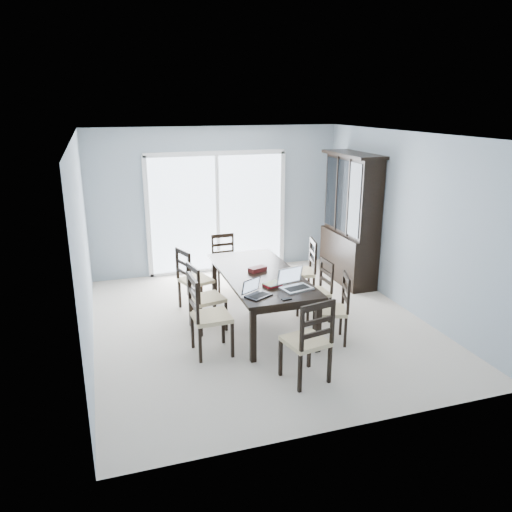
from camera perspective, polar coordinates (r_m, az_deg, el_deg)
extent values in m
plane|color=beige|center=(7.11, 0.48, -7.70)|extent=(5.00, 5.00, 0.00)
plane|color=white|center=(6.46, 0.54, 13.72)|extent=(5.00, 5.00, 0.00)
cube|color=#8E9DAA|center=(9.02, -4.50, 6.32)|extent=(4.50, 0.02, 2.60)
cube|color=#8E9DAA|center=(6.36, -19.14, 0.78)|extent=(0.02, 5.00, 2.60)
cube|color=#8E9DAA|center=(7.66, 16.76, 3.69)|extent=(0.02, 5.00, 2.60)
cube|color=gray|center=(10.29, -5.62, -0.08)|extent=(4.50, 2.00, 0.10)
cube|color=#99999E|center=(11.09, -6.82, 4.34)|extent=(4.50, 0.06, 1.10)
cube|color=black|center=(6.83, 0.50, -2.14)|extent=(1.00, 2.20, 0.04)
cube|color=black|center=(6.85, 0.50, -2.61)|extent=(0.88, 2.08, 0.10)
cube|color=black|center=(5.98, -0.34, -9.06)|extent=(0.07, 0.07, 0.69)
cube|color=black|center=(6.26, 7.08, -7.95)|extent=(0.07, 0.07, 0.69)
cube|color=black|center=(7.77, -4.77, -2.80)|extent=(0.07, 0.07, 0.69)
cube|color=black|center=(7.98, 1.11, -2.18)|extent=(0.07, 0.07, 0.69)
cube|color=black|center=(8.79, 10.44, -0.09)|extent=(0.45, 1.30, 0.85)
cube|color=black|center=(8.55, 11.01, 6.83)|extent=(0.38, 1.30, 1.30)
cube|color=black|center=(8.44, 11.09, 11.33)|extent=(0.50, 1.38, 0.05)
cube|color=black|center=(8.09, 11.20, 6.25)|extent=(0.02, 0.36, 1.18)
cube|color=black|center=(8.46, 9.84, 6.78)|extent=(0.02, 0.36, 1.18)
cube|color=black|center=(8.83, 8.59, 7.27)|extent=(0.02, 0.36, 1.18)
cube|color=silver|center=(9.05, -4.43, 4.75)|extent=(2.40, 0.02, 2.10)
cube|color=white|center=(8.86, -4.57, 11.62)|extent=(2.52, 0.05, 0.08)
cube|color=white|center=(9.03, -4.41, 4.73)|extent=(0.06, 0.05, 2.10)
cube|color=white|center=(9.31, -4.27, -1.45)|extent=(2.52, 0.05, 0.05)
cube|color=black|center=(6.40, -7.27, -8.55)|extent=(0.04, 0.04, 0.45)
cube|color=black|center=(6.05, -6.40, -10.12)|extent=(0.04, 0.04, 0.45)
cube|color=black|center=(6.49, -3.78, -8.07)|extent=(0.04, 0.04, 0.45)
cube|color=black|center=(6.14, -2.72, -9.58)|extent=(0.04, 0.04, 0.45)
cube|color=beige|center=(6.16, -5.11, -6.95)|extent=(0.46, 0.46, 0.05)
cube|color=black|center=(7.00, -7.50, -6.38)|extent=(0.04, 0.04, 0.42)
cube|color=black|center=(6.69, -6.31, -7.50)|extent=(0.04, 0.04, 0.42)
cube|color=black|center=(7.13, -4.75, -5.83)|extent=(0.04, 0.04, 0.42)
cube|color=black|center=(6.83, -3.45, -6.90)|extent=(0.04, 0.04, 0.42)
cube|color=beige|center=(6.82, -5.56, -4.85)|extent=(0.48, 0.48, 0.05)
cube|color=black|center=(7.64, -8.72, -4.35)|extent=(0.04, 0.04, 0.43)
cube|color=black|center=(7.33, -7.35, -5.23)|extent=(0.04, 0.04, 0.43)
cube|color=black|center=(7.81, -6.27, -3.77)|extent=(0.04, 0.04, 0.43)
cube|color=black|center=(7.50, -4.83, -4.62)|extent=(0.04, 0.04, 0.43)
cube|color=beige|center=(7.48, -6.86, -2.79)|extent=(0.52, 0.52, 0.05)
cube|color=black|center=(6.48, 10.17, -8.60)|extent=(0.04, 0.04, 0.40)
cube|color=black|center=(6.80, 9.65, -7.29)|extent=(0.04, 0.04, 0.40)
cube|color=black|center=(6.43, 6.99, -8.67)|extent=(0.04, 0.04, 0.40)
cube|color=black|center=(6.75, 6.63, -7.35)|extent=(0.04, 0.04, 0.40)
cube|color=beige|center=(6.52, 8.45, -6.17)|extent=(0.50, 0.50, 0.05)
cube|color=black|center=(7.13, 8.43, -6.10)|extent=(0.03, 0.03, 0.39)
cube|color=black|center=(7.41, 7.21, -5.13)|extent=(0.03, 0.03, 0.39)
cube|color=black|center=(6.99, 5.92, -6.50)|extent=(0.03, 0.03, 0.39)
cube|color=black|center=(7.28, 4.78, -5.49)|extent=(0.03, 0.03, 0.39)
cube|color=beige|center=(7.12, 6.64, -4.19)|extent=(0.39, 0.39, 0.05)
cube|color=black|center=(7.73, 6.57, -3.96)|extent=(0.04, 0.04, 0.43)
cube|color=black|center=(8.08, 6.02, -2.99)|extent=(0.04, 0.04, 0.43)
cube|color=black|center=(7.66, 3.77, -4.08)|extent=(0.04, 0.04, 0.43)
cube|color=black|center=(8.02, 3.34, -3.09)|extent=(0.04, 0.04, 0.43)
cube|color=beige|center=(7.79, 4.97, -1.86)|extent=(0.50, 0.50, 0.05)
cube|color=black|center=(5.48, 5.04, -13.24)|extent=(0.04, 0.04, 0.44)
cube|color=black|center=(5.68, 8.40, -12.18)|extent=(0.04, 0.04, 0.44)
cube|color=black|center=(5.76, 2.82, -11.55)|extent=(0.04, 0.04, 0.44)
cube|color=black|center=(5.96, 6.09, -10.62)|extent=(0.04, 0.04, 0.44)
cube|color=beige|center=(5.60, 5.66, -9.66)|extent=(0.51, 0.51, 0.05)
cube|color=black|center=(8.53, -2.61, -1.92)|extent=(0.03, 0.03, 0.40)
cube|color=black|center=(8.44, -4.90, -2.18)|extent=(0.03, 0.03, 0.40)
cube|color=black|center=(8.22, -1.89, -2.68)|extent=(0.03, 0.03, 0.40)
cube|color=black|center=(8.12, -4.26, -2.96)|extent=(0.03, 0.03, 0.40)
cube|color=beige|center=(8.26, -3.44, -0.97)|extent=(0.40, 0.40, 0.05)
cube|color=black|center=(6.03, 0.27, -4.55)|extent=(0.36, 0.32, 0.02)
cube|color=silver|center=(5.99, 0.27, -3.65)|extent=(0.24, 0.16, 0.16)
cube|color=silver|center=(6.27, 4.65, -3.71)|extent=(0.42, 0.33, 0.02)
cube|color=silver|center=(6.23, 4.68, -2.61)|extent=(0.33, 0.11, 0.20)
cube|color=maroon|center=(6.36, 1.88, -3.31)|extent=(0.24, 0.20, 0.03)
cube|color=gold|center=(6.36, 1.97, -3.14)|extent=(0.27, 0.25, 0.01)
cube|color=black|center=(5.94, 3.52, -4.93)|extent=(0.12, 0.07, 0.01)
cube|color=#440D15|center=(6.89, 0.17, -1.51)|extent=(0.27, 0.20, 0.06)
cube|color=brown|center=(9.94, -10.02, 2.03)|extent=(1.78, 1.59, 0.87)
cube|color=gray|center=(9.83, -10.16, 4.65)|extent=(1.83, 1.64, 0.06)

